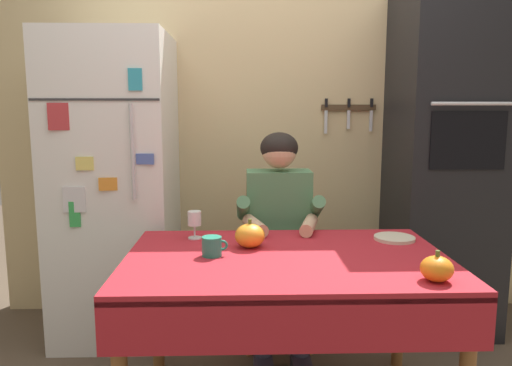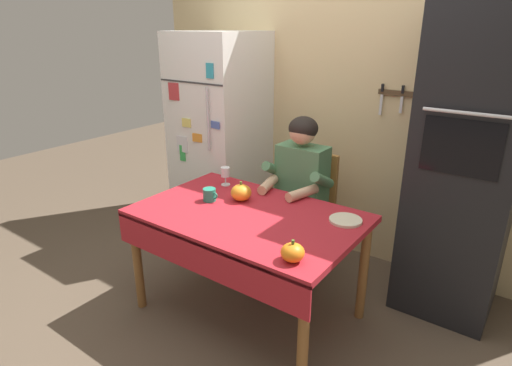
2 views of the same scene
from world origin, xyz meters
name	(u,v)px [view 2 (image 2 of 2)]	position (x,y,z in m)	size (l,w,h in m)	color
ground_plane	(240,318)	(0.00, 0.00, 0.00)	(10.00, 10.00, 0.00)	brown
back_wall_assembly	(346,98)	(0.05, 1.35, 1.30)	(3.70, 0.13, 2.60)	#D1B784
refrigerator	(220,138)	(-0.95, 0.96, 0.90)	(0.68, 0.71, 1.80)	white
wall_oven	(467,160)	(1.05, 1.00, 1.05)	(0.60, 0.64, 2.10)	black
dining_table	(246,226)	(0.00, 0.08, 0.66)	(1.40, 0.90, 0.74)	brown
chair_behind_person	(308,206)	(0.01, 0.87, 0.51)	(0.40, 0.40, 0.93)	#9E6B33
seated_person	(297,187)	(0.01, 0.68, 0.74)	(0.47, 0.55, 1.25)	#38384C
coffee_mug	(210,195)	(-0.32, 0.11, 0.78)	(0.11, 0.09, 0.09)	#237F66
wine_glass	(225,173)	(-0.43, 0.40, 0.83)	(0.07, 0.07, 0.14)	white
pumpkin_large	(241,192)	(-0.16, 0.24, 0.80)	(0.14, 0.14, 0.13)	orange
pumpkin_medium	(293,252)	(0.53, -0.23, 0.79)	(0.12, 0.12, 0.12)	orange
serving_tray	(346,220)	(0.55, 0.34, 0.75)	(0.20, 0.20, 0.02)	beige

